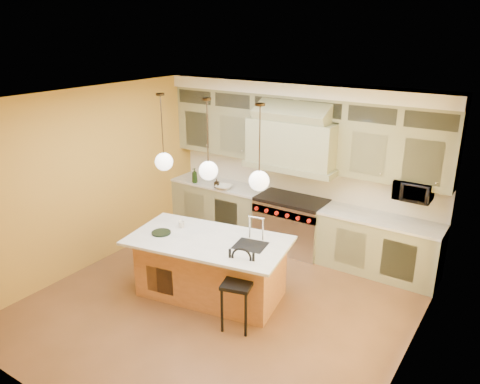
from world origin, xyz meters
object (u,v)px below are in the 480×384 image
Objects in this scene: range at (291,223)px; microwave at (413,190)px; kitchen_island at (211,266)px; counter_stool at (238,285)px.

range is 2.21× the size of microwave.
range is 2.18m from microwave.
microwave is at bearing 33.46° from kitchen_island.
microwave is at bearing 3.12° from range.
counter_stool is at bearing -120.11° from microwave.
kitchen_island is (-0.27, -2.00, -0.01)m from range.
kitchen_island reaches higher than counter_stool.
counter_stool reaches higher than range.
counter_stool is (0.76, -0.42, 0.14)m from kitchen_island.
microwave reaches higher than range.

